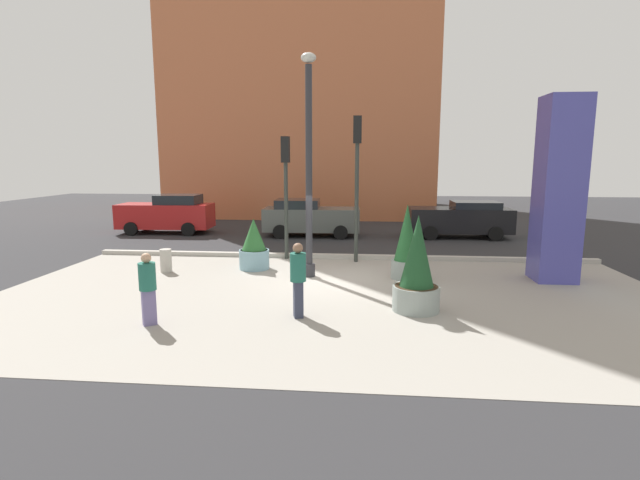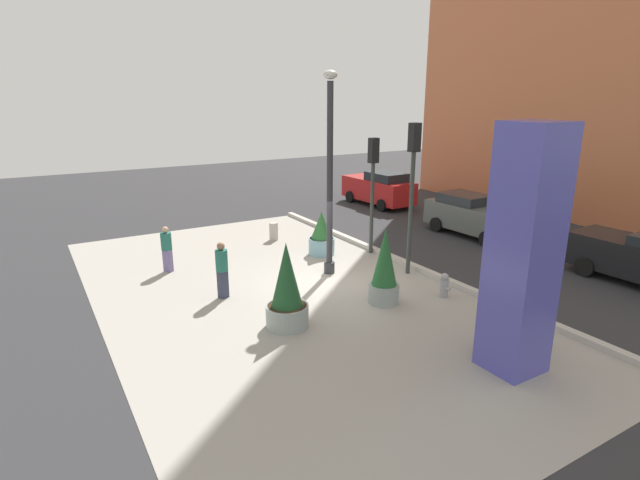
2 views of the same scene
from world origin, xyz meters
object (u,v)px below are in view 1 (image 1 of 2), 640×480
object	(u,v)px
car_curb_east	(310,218)
car_passing_lane	(167,214)
potted_plant_near_left	(407,245)
concrete_bollard	(166,261)
car_intersection	(461,219)
potted_plant_curbside	(254,247)
pedestrian_by_curb	(298,276)
art_pillar_blue	(559,190)
traffic_light_far_side	(357,166)
pedestrian_crossing	(148,286)
potted_plant_near_right	(417,271)
fire_hydrant	(419,255)
traffic_light_corner	(286,177)
lamp_post	(309,172)

from	to	relation	value
car_curb_east	car_passing_lane	distance (m)	7.02
potted_plant_near_left	car_passing_lane	xyz separation A→B (m)	(-10.82, 8.08, -0.08)
concrete_bollard	car_intersection	distance (m)	13.33
potted_plant_curbside	pedestrian_by_curb	size ratio (longest dim) A/B	0.97
car_intersection	art_pillar_blue	bearing A→B (deg)	-81.56
traffic_light_far_side	pedestrian_crossing	distance (m)	8.54
concrete_bollard	pedestrian_by_curb	xyz separation A→B (m)	(4.80, -3.99, 0.59)
art_pillar_blue	potted_plant_near_right	distance (m)	5.73
traffic_light_far_side	car_intersection	bearing A→B (deg)	51.09
potted_plant_near_right	fire_hydrant	xyz separation A→B (m)	(0.62, 4.95, -0.60)
potted_plant_near_right	traffic_light_corner	bearing A→B (deg)	125.38
pedestrian_crossing	car_passing_lane	bearing A→B (deg)	111.14
concrete_bollard	car_intersection	xyz separation A→B (m)	(10.69, 7.95, 0.49)
art_pillar_blue	potted_plant_near_right	xyz separation A→B (m)	(-4.34, -3.33, -1.70)
art_pillar_blue	car_intersection	size ratio (longest dim) A/B	1.17
art_pillar_blue	lamp_post	bearing A→B (deg)	-178.23
potted_plant_near_right	traffic_light_far_side	distance (m)	6.07
potted_plant_near_right	fire_hydrant	world-z (taller)	potted_plant_near_right
lamp_post	car_curb_east	xyz separation A→B (m)	(-0.87, 7.86, -2.33)
lamp_post	pedestrian_by_curb	xyz separation A→B (m)	(0.19, -3.84, -2.24)
fire_hydrant	concrete_bollard	distance (m)	8.32
potted_plant_curbside	potted_plant_near_right	bearing A→B (deg)	-39.29
potted_plant_near_left	car_curb_east	bearing A→B (deg)	115.91
traffic_light_corner	concrete_bollard	bearing A→B (deg)	-145.10
art_pillar_blue	car_curb_east	world-z (taller)	art_pillar_blue
potted_plant_near_right	pedestrian_crossing	xyz separation A→B (m)	(-5.86, -1.55, -0.09)
lamp_post	car_curb_east	world-z (taller)	lamp_post
lamp_post	pedestrian_by_curb	distance (m)	4.45
art_pillar_blue	potted_plant_near_left	distance (m)	4.63
potted_plant_near_right	car_intersection	bearing A→B (deg)	74.19
potted_plant_near_right	car_curb_east	bearing A→B (deg)	109.03
traffic_light_corner	car_intersection	size ratio (longest dim) A/B	0.95
traffic_light_far_side	car_intersection	size ratio (longest dim) A/B	1.09
potted_plant_near_right	car_intersection	world-z (taller)	potted_plant_near_right
car_curb_east	fire_hydrant	bearing A→B (deg)	-53.81
potted_plant_near_left	traffic_light_far_side	xyz separation A→B (m)	(-1.55, 2.25, 2.32)
fire_hydrant	car_curb_east	world-z (taller)	car_curb_east
traffic_light_corner	pedestrian_by_curb	size ratio (longest dim) A/B	2.52
fire_hydrant	pedestrian_crossing	world-z (taller)	pedestrian_crossing
car_intersection	pedestrian_crossing	distance (m)	15.62
potted_plant_near_right	potted_plant_curbside	distance (m)	6.23
potted_plant_near_left	car_intersection	xyz separation A→B (m)	(3.15, 8.06, -0.15)
potted_plant_curbside	traffic_light_far_side	bearing A→B (deg)	23.51
potted_plant_curbside	potted_plant_near_left	world-z (taller)	potted_plant_near_left
potted_plant_curbside	lamp_post	bearing A→B (deg)	-23.82
potted_plant_near_right	lamp_post	bearing A→B (deg)	133.17
car_passing_lane	car_intersection	distance (m)	13.97
lamp_post	fire_hydrant	distance (m)	4.89
lamp_post	pedestrian_by_curb	bearing A→B (deg)	-87.13
fire_hydrant	car_intersection	distance (m)	6.77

